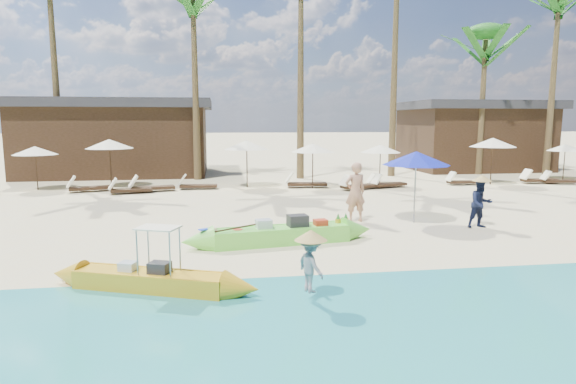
{
  "coord_description": "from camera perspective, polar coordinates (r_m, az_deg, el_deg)",
  "views": [
    {
      "loc": [
        -2.29,
        -11.62,
        3.08
      ],
      "look_at": [
        -0.29,
        2.0,
        1.04
      ],
      "focal_mm": 30.0,
      "sensor_mm": 36.0,
      "label": 1
    }
  ],
  "objects": [
    {
      "name": "vendor_green",
      "position": [
        14.98,
        21.87,
        -1.28
      ],
      "size": [
        0.71,
        0.56,
        1.43
      ],
      "primitive_type": "imported",
      "rotation": [
        0.0,
        0.0,
        0.03
      ],
      "color": "#131A35",
      "rests_on": "ground"
    },
    {
      "name": "resort_parasol_9",
      "position": [
        29.44,
        30.02,
        4.59
      ],
      "size": [
        1.83,
        1.83,
        1.88
      ],
      "color": "#382317",
      "rests_on": "ground"
    },
    {
      "name": "resort_parasol_5",
      "position": [
        22.54,
        -4.92,
        5.58
      ],
      "size": [
        2.13,
        2.13,
        2.2
      ],
      "color": "#382317",
      "rests_on": "ground"
    },
    {
      "name": "lounger_7_right",
      "position": [
        22.86,
        11.63,
        1.0
      ],
      "size": [
        1.86,
        1.03,
        0.6
      ],
      "rotation": [
        0.0,
        0.0,
        0.29
      ],
      "color": "#382317",
      "rests_on": "ground"
    },
    {
      "name": "pavilion_west",
      "position": [
        29.69,
        -19.55,
        6.2
      ],
      "size": [
        10.8,
        6.6,
        4.3
      ],
      "color": "#382317",
      "rests_on": "ground"
    },
    {
      "name": "green_canoe",
      "position": [
        12.24,
        -0.82,
        -5.01
      ],
      "size": [
        5.56,
        1.24,
        0.71
      ],
      "rotation": [
        0.0,
        0.0,
        0.15
      ],
      "color": "#6EE546",
      "rests_on": "ground"
    },
    {
      "name": "lounger_9_left",
      "position": [
        27.07,
        27.45,
        1.37
      ],
      "size": [
        1.87,
        0.63,
        0.63
      ],
      "rotation": [
        0.0,
        0.0,
        -0.03
      ],
      "color": "#382317",
      "rests_on": "ground"
    },
    {
      "name": "lounger_6_left",
      "position": [
        22.5,
        1.9,
        1.09
      ],
      "size": [
        1.98,
        0.8,
        0.66
      ],
      "rotation": [
        0.0,
        0.0,
        -0.11
      ],
      "color": "#382317",
      "rests_on": "ground"
    },
    {
      "name": "lounger_5_left",
      "position": [
        22.34,
        -10.89,
        0.84
      ],
      "size": [
        1.78,
        0.63,
        0.6
      ],
      "rotation": [
        0.0,
        0.0,
        -0.05
      ],
      "color": "#382317",
      "rests_on": "ground"
    },
    {
      "name": "pavilion_east",
      "position": [
        33.38,
        21.0,
        6.33
      ],
      "size": [
        8.8,
        6.6,
        4.3
      ],
      "color": "#382317",
      "rests_on": "ground"
    },
    {
      "name": "lounger_3_right",
      "position": [
        22.89,
        -22.68,
        0.55
      ],
      "size": [
        1.97,
        1.09,
        0.64
      ],
      "rotation": [
        0.0,
        0.0,
        0.28
      ],
      "color": "#382317",
      "rests_on": "ground"
    },
    {
      "name": "resort_parasol_4",
      "position": [
        24.04,
        -20.42,
        5.36
      ],
      "size": [
        2.18,
        2.18,
        2.25
      ],
      "color": "#382317",
      "rests_on": "ground"
    },
    {
      "name": "tourist",
      "position": [
        14.89,
        7.97,
        -0.02
      ],
      "size": [
        0.73,
        0.54,
        1.84
      ],
      "primitive_type": "imported",
      "rotation": [
        0.0,
        0.0,
        3.3
      ],
      "color": "tan",
      "rests_on": "ground"
    },
    {
      "name": "blue_umbrella",
      "position": [
        15.0,
        14.95,
        3.88
      ],
      "size": [
        2.03,
        2.03,
        2.18
      ],
      "color": "#99999E",
      "rests_on": "ground"
    },
    {
      "name": "resort_parasol_6",
      "position": [
        22.13,
        2.95,
        5.26
      ],
      "size": [
        2.01,
        2.01,
        2.07
      ],
      "color": "#382317",
      "rests_on": "ground"
    },
    {
      "name": "wet_sand_strip",
      "position": [
        7.65,
        10.19,
        -15.42
      ],
      "size": [
        240.0,
        4.5,
        0.01
      ],
      "primitive_type": "cube",
      "color": "tan",
      "rests_on": "ground"
    },
    {
      "name": "lounger_8_left",
      "position": [
        24.91,
        19.9,
        1.24
      ],
      "size": [
        1.7,
        0.56,
        0.57
      ],
      "rotation": [
        0.0,
        0.0,
        -0.02
      ],
      "color": "#382317",
      "rests_on": "ground"
    },
    {
      "name": "lounger_7_left",
      "position": [
        23.03,
        11.24,
        1.04
      ],
      "size": [
        1.74,
        0.59,
        0.59
      ],
      "rotation": [
        0.0,
        0.0,
        -0.04
      ],
      "color": "#382317",
      "rests_on": "ground"
    },
    {
      "name": "resort_parasol_8",
      "position": [
        25.47,
        23.1,
        5.42
      ],
      "size": [
        2.21,
        2.21,
        2.28
      ],
      "color": "#382317",
      "rests_on": "ground"
    },
    {
      "name": "resort_parasol_7",
      "position": [
        23.47,
        10.9,
        5.07
      ],
      "size": [
        1.92,
        1.92,
        1.97
      ],
      "color": "#382317",
      "rests_on": "ground"
    },
    {
      "name": "lounger_4_left",
      "position": [
        21.67,
        -18.42,
        0.34
      ],
      "size": [
        1.87,
        0.94,
        0.61
      ],
      "rotation": [
        0.0,
        0.0,
        0.23
      ],
      "color": "#382317",
      "rests_on": "ground"
    },
    {
      "name": "palm_6",
      "position": [
        30.47,
        22.34,
        15.28
      ],
      "size": [
        2.08,
        2.08,
        8.51
      ],
      "color": "brown",
      "rests_on": "ground"
    },
    {
      "name": "lounger_9_right",
      "position": [
        27.25,
        29.3,
        1.24
      ],
      "size": [
        1.77,
        0.84,
        0.58
      ],
      "rotation": [
        0.0,
        0.0,
        -0.19
      ],
      "color": "#382317",
      "rests_on": "ground"
    },
    {
      "name": "vendor_yellow",
      "position": [
        8.27,
        2.71,
        -8.57
      ],
      "size": [
        0.58,
        0.72,
        0.97
      ],
      "primitive_type": "imported",
      "rotation": [
        0.0,
        0.0,
        1.98
      ],
      "color": "gray",
      "rests_on": "ground"
    },
    {
      "name": "ground",
      "position": [
        12.24,
        2.72,
        -6.17
      ],
      "size": [
        240.0,
        240.0,
        0.0
      ],
      "primitive_type": "plane",
      "color": "beige",
      "rests_on": "ground"
    },
    {
      "name": "lounger_6_right",
      "position": [
        21.98,
        8.18,
        0.81
      ],
      "size": [
        1.93,
        1.1,
        0.63
      ],
      "rotation": [
        0.0,
        0.0,
        0.31
      ],
      "color": "#382317",
      "rests_on": "ground"
    },
    {
      "name": "lounger_4_right",
      "position": [
        22.0,
        -16.1,
        0.61
      ],
      "size": [
        2.04,
        1.04,
        0.66
      ],
      "rotation": [
        0.0,
        0.0,
        0.24
      ],
      "color": "#382317",
      "rests_on": "ground"
    },
    {
      "name": "palm_7",
      "position": [
        32.11,
        29.38,
        17.97
      ],
      "size": [
        2.08,
        2.08,
        11.08
      ],
      "color": "brown",
      "rests_on": "ground"
    },
    {
      "name": "palm_3",
      "position": [
        26.5,
        -11.17,
        20.22
      ],
      "size": [
        2.08,
        2.08,
        10.52
      ],
      "color": "brown",
      "rests_on": "ground"
    },
    {
      "name": "yellow_canoe",
      "position": [
        9.3,
        -15.94,
        -9.98
      ],
      "size": [
        4.4,
        1.94,
        1.2
      ],
      "rotation": [
        0.0,
        0.0,
        -0.37
      ],
      "color": "gold",
      "rests_on": "ground"
    },
    {
      "name": "resort_parasol_3",
      "position": [
        24.39,
        -27.79,
        4.36
      ],
      "size": [
        1.91,
        1.91,
        1.97
      ],
      "color": "#382317",
      "rests_on": "ground"
    }
  ]
}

